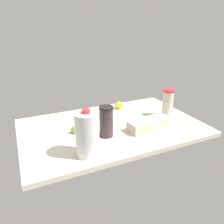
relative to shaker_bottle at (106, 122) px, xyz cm
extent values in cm
cube|color=beige|center=(-9.09, -11.59, -11.20)|extent=(120.00, 76.00, 3.00)
cylinder|color=#382A2E|center=(0.00, 0.00, -0.74)|extent=(8.37, 8.37, 17.91)
cylinder|color=black|center=(0.00, 0.00, 8.92)|extent=(8.62, 8.62, 1.40)
cylinder|color=white|center=(17.08, 15.01, 2.30)|extent=(12.34, 12.34, 24.00)
cylinder|color=red|center=(17.08, 15.01, 15.20)|extent=(4.32, 4.32, 1.80)
cylinder|color=beige|center=(-53.23, -9.67, -0.22)|extent=(7.82, 7.82, 18.96)
cylinder|color=red|center=(-53.23, -9.67, 9.96)|extent=(8.05, 8.05, 1.40)
cube|color=beige|center=(-29.30, 2.41, -6.42)|extent=(29.94, 13.31, 6.54)
sphere|color=yellow|center=(-27.10, -37.74, -6.66)|extent=(6.07, 6.07, 6.07)
sphere|color=#6AB13B|center=(16.50, -11.59, -7.08)|extent=(5.23, 5.23, 5.23)
camera|label=1|loc=(46.42, 110.14, 55.72)|focal=35.00mm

